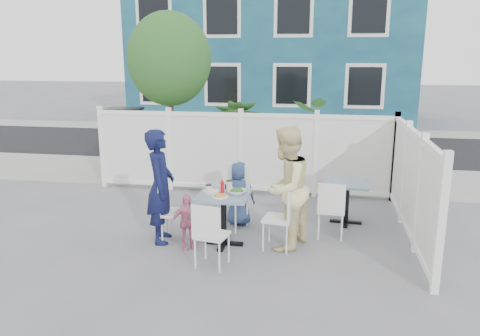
% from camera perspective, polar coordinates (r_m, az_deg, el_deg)
% --- Properties ---
extents(ground, '(80.00, 80.00, 0.00)m').
position_cam_1_polar(ground, '(7.16, -4.05, -8.41)').
color(ground, slate).
extents(near_sidewalk, '(24.00, 2.60, 0.01)m').
position_cam_1_polar(near_sidewalk, '(10.71, 0.85, -0.87)').
color(near_sidewalk, gray).
rests_on(near_sidewalk, ground).
extents(street, '(24.00, 5.00, 0.01)m').
position_cam_1_polar(street, '(14.28, 3.22, 2.77)').
color(street, black).
rests_on(street, ground).
extents(far_sidewalk, '(24.00, 1.60, 0.01)m').
position_cam_1_polar(far_sidewalk, '(17.32, 4.45, 4.67)').
color(far_sidewalk, gray).
rests_on(far_sidewalk, ground).
extents(building, '(11.00, 6.00, 6.00)m').
position_cam_1_polar(building, '(20.55, 4.14, 14.45)').
color(building, navy).
rests_on(building, ground).
extents(fence_back, '(5.86, 0.08, 1.60)m').
position_cam_1_polar(fence_back, '(9.17, 0.09, 1.67)').
color(fence_back, white).
rests_on(fence_back, ground).
extents(fence_right, '(0.08, 3.66, 1.60)m').
position_cam_1_polar(fence_right, '(7.41, 20.21, -2.07)').
color(fence_right, white).
rests_on(fence_right, ground).
extents(tree, '(1.80, 1.62, 3.59)m').
position_cam_1_polar(tree, '(10.26, -8.65, 12.96)').
color(tree, '#382316').
rests_on(tree, ground).
extents(utility_cabinet, '(0.80, 0.60, 1.40)m').
position_cam_1_polar(utility_cabinet, '(11.59, -13.78, 3.38)').
color(utility_cabinet, gold).
rests_on(utility_cabinet, ground).
extents(potted_shrub_a, '(1.23, 1.23, 1.80)m').
position_cam_1_polar(potted_shrub_a, '(9.85, -0.17, 3.18)').
color(potted_shrub_a, '#265421').
rests_on(potted_shrub_a, ground).
extents(potted_shrub_b, '(2.14, 2.13, 1.80)m').
position_cam_1_polar(potted_shrub_b, '(9.61, 11.59, 2.64)').
color(potted_shrub_b, '#265421').
rests_on(potted_shrub_b, ground).
extents(main_table, '(0.72, 0.72, 0.76)m').
position_cam_1_polar(main_table, '(6.69, -2.01, -4.61)').
color(main_table, slate).
rests_on(main_table, ground).
extents(spare_table, '(0.69, 0.69, 0.69)m').
position_cam_1_polar(spare_table, '(7.75, 12.94, -2.83)').
color(spare_table, slate).
rests_on(spare_table, ground).
extents(chair_left, '(0.43, 0.44, 0.89)m').
position_cam_1_polar(chair_left, '(6.93, -8.55, -4.73)').
color(chair_left, white).
rests_on(chair_left, ground).
extents(chair_right, '(0.45, 0.46, 0.91)m').
position_cam_1_polar(chair_right, '(6.59, 5.34, -5.53)').
color(chair_right, white).
rests_on(chair_right, ground).
extents(chair_back, '(0.57, 0.56, 0.99)m').
position_cam_1_polar(chair_back, '(7.42, -0.80, -2.88)').
color(chair_back, white).
rests_on(chair_back, ground).
extents(chair_near, '(0.46, 0.44, 0.87)m').
position_cam_1_polar(chair_near, '(6.00, -3.75, -7.68)').
color(chair_near, white).
rests_on(chair_near, ground).
extents(chair_spare, '(0.41, 0.39, 0.87)m').
position_cam_1_polar(chair_spare, '(7.05, 11.04, -4.59)').
color(chair_spare, white).
rests_on(chair_spare, ground).
extents(man, '(0.52, 0.68, 1.67)m').
position_cam_1_polar(man, '(6.85, -9.68, -2.22)').
color(man, '#0F1338').
rests_on(man, ground).
extents(woman, '(0.93, 1.03, 1.74)m').
position_cam_1_polar(woman, '(6.55, 5.58, -2.49)').
color(woman, '#EFD45D').
rests_on(woman, ground).
extents(boy, '(0.51, 0.33, 1.04)m').
position_cam_1_polar(boy, '(7.51, -0.14, -3.12)').
color(boy, navy).
rests_on(boy, ground).
extents(toddler, '(0.49, 0.43, 0.80)m').
position_cam_1_polar(toddler, '(6.66, -6.51, -6.52)').
color(toddler, pink).
rests_on(toddler, ground).
extents(plate_main, '(0.23, 0.23, 0.01)m').
position_cam_1_polar(plate_main, '(6.50, -2.44, -3.49)').
color(plate_main, white).
rests_on(plate_main, main_table).
extents(plate_side, '(0.24, 0.24, 0.02)m').
position_cam_1_polar(plate_side, '(6.75, -3.51, -2.85)').
color(plate_side, white).
rests_on(plate_side, main_table).
extents(salad_bowl, '(0.26, 0.26, 0.06)m').
position_cam_1_polar(salad_bowl, '(6.62, -0.39, -2.95)').
color(salad_bowl, white).
rests_on(salad_bowl, main_table).
extents(coffee_cup_a, '(0.08, 0.08, 0.13)m').
position_cam_1_polar(coffee_cup_a, '(6.64, -3.84, -2.64)').
color(coffee_cup_a, beige).
rests_on(coffee_cup_a, main_table).
extents(coffee_cup_b, '(0.09, 0.09, 0.13)m').
position_cam_1_polar(coffee_cup_b, '(6.84, -1.32, -2.13)').
color(coffee_cup_b, beige).
rests_on(coffee_cup_b, main_table).
extents(ketchup_bottle, '(0.05, 0.05, 0.17)m').
position_cam_1_polar(ketchup_bottle, '(6.65, -2.18, -2.42)').
color(ketchup_bottle, red).
rests_on(ketchup_bottle, main_table).
extents(salt_shaker, '(0.03, 0.03, 0.08)m').
position_cam_1_polar(salt_shaker, '(6.88, -2.00, -2.26)').
color(salt_shaker, white).
rests_on(salt_shaker, main_table).
extents(pepper_shaker, '(0.03, 0.03, 0.07)m').
position_cam_1_polar(pepper_shaker, '(6.89, -1.86, -2.24)').
color(pepper_shaker, black).
rests_on(pepper_shaker, main_table).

